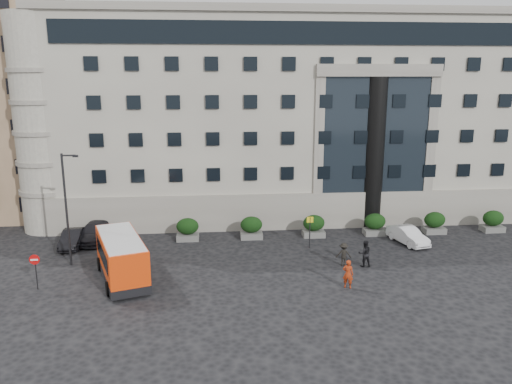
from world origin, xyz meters
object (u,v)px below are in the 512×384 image
hedge_b (251,227)px  parked_car_c (95,232)px  hedge_c (314,226)px  pedestrian_a (348,274)px  hedge_a (188,229)px  minibus (121,256)px  parked_car_b (72,238)px  white_taxi (408,235)px  street_lamp (67,206)px  hedge_e (435,222)px  bus_stop_sign (310,227)px  red_truck (53,198)px  pedestrian_c (344,254)px  parked_car_d (54,209)px  hedge_d (375,224)px  pedestrian_b (365,253)px  no_entry_sign (35,265)px  hedge_f (493,221)px

hedge_b → parked_car_c: (-12.70, 0.53, -0.21)m
hedge_c → pedestrian_a: size_ratio=0.99×
hedge_a → minibus: 8.64m
parked_car_b → white_taxi: size_ratio=0.99×
minibus → white_taxi: size_ratio=1.81×
street_lamp → hedge_b: bearing=20.1°
hedge_e → bus_stop_sign: size_ratio=0.73×
red_truck → white_taxi: size_ratio=1.27×
hedge_c → street_lamp: street_lamp is taller
red_truck → parked_car_c: red_truck is taller
red_truck → pedestrian_a: (24.03, -20.35, -0.43)m
bus_stop_sign → pedestrian_c: 4.24m
hedge_e → red_truck: (-34.35, 10.04, 0.42)m
parked_car_c → parked_car_d: parked_car_c is taller
hedge_d → red_truck: 30.84m
hedge_a → hedge_d: 15.60m
parked_car_c → parked_car_d: 9.44m
hedge_c → pedestrian_b: pedestrian_b is taller
hedge_e → no_entry_sign: (-29.80, -8.84, 0.72)m
hedge_d → pedestrian_b: (-2.99, -6.88, 0.03)m
pedestrian_a → hedge_d: bearing=-91.5°
street_lamp → hedge_d: bearing=11.5°
no_entry_sign → minibus: 5.19m
hedge_e → no_entry_sign: bearing=-163.5°
no_entry_sign → hedge_c: bearing=24.5°
hedge_d → hedge_f: bearing=0.0°
parked_car_d → parked_car_b: bearing=-69.5°
hedge_c → bus_stop_sign: 3.05m
hedge_f → no_entry_sign: (-35.00, -8.84, 0.72)m
minibus → pedestrian_c: minibus is taller
parked_car_b → pedestrian_c: size_ratio=2.43×
hedge_c → hedge_d: 5.20m
bus_stop_sign → parked_car_b: 18.57m
street_lamp → pedestrian_b: 20.93m
white_taxi → pedestrian_c: size_ratio=2.45×
hedge_f → parked_car_c: (-33.50, 0.53, -0.21)m
no_entry_sign → pedestrian_a: bearing=-4.3°
hedge_e → minibus: size_ratio=0.25×
parked_car_c → hedge_e: bearing=3.2°
hedge_f → no_entry_sign: bearing=-165.8°
parked_car_c → pedestrian_c: 20.00m
street_lamp → white_taxi: size_ratio=1.96×
hedge_c → bus_stop_sign: bearing=-107.8°
red_truck → white_taxi: bearing=-30.3°
hedge_f → pedestrian_b: size_ratio=0.96×
no_entry_sign → pedestrian_b: 21.71m
parked_car_d → pedestrian_c: (24.19, -14.78, 0.16)m
street_lamp → parked_car_c: 6.47m
red_truck → parked_car_b: 11.80m
parked_car_d → hedge_a: bearing=-36.1°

